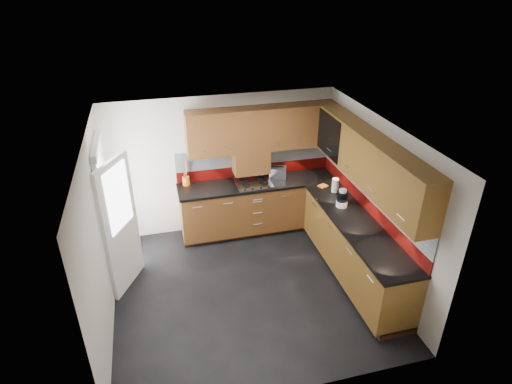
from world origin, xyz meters
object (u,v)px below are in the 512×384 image
object	(u,v)px
utensil_pot	(186,180)
food_processor	(342,199)
gas_hob	(253,183)
toaster	(278,172)

from	to	relation	value
utensil_pot	food_processor	xyz separation A→B (m)	(2.22, -1.31, 0.04)
gas_hob	toaster	size ratio (longest dim) A/B	1.77
gas_hob	toaster	distance (m)	0.48
toaster	food_processor	distance (m)	1.36
gas_hob	food_processor	xyz separation A→B (m)	(1.12, -1.08, 0.12)
toaster	utensil_pot	bearing A→B (deg)	175.52
utensil_pot	food_processor	bearing A→B (deg)	-30.62
food_processor	utensil_pot	bearing A→B (deg)	149.38
toaster	food_processor	xyz separation A→B (m)	(0.65, -1.19, 0.03)
gas_hob	food_processor	size ratio (longest dim) A/B	2.04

